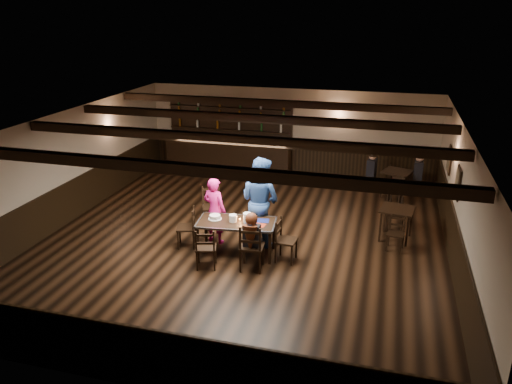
% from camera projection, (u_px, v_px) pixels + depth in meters
% --- Properties ---
extents(ground, '(10.00, 10.00, 0.00)m').
position_uv_depth(ground, '(244.00, 238.00, 11.49)').
color(ground, black).
rests_on(ground, ground).
extents(room_shell, '(9.02, 10.02, 2.71)m').
position_uv_depth(room_shell, '(245.00, 166.00, 10.91)').
color(room_shell, beige).
rests_on(room_shell, ground).
extents(dining_table, '(1.73, 1.00, 0.75)m').
position_uv_depth(dining_table, '(236.00, 225.00, 10.56)').
color(dining_table, black).
rests_on(dining_table, ground).
extents(chair_near_left, '(0.50, 0.48, 0.88)m').
position_uv_depth(chair_near_left, '(206.00, 246.00, 9.99)').
color(chair_near_left, black).
rests_on(chair_near_left, ground).
extents(chair_near_right, '(0.50, 0.48, 0.99)m').
position_uv_depth(chair_near_right, '(251.00, 245.00, 9.89)').
color(chair_near_right, black).
rests_on(chair_near_right, ground).
extents(chair_end_left, '(0.50, 0.52, 0.90)m').
position_uv_depth(chair_end_left, '(189.00, 224.00, 10.96)').
color(chair_end_left, black).
rests_on(chair_end_left, ground).
extents(chair_end_right, '(0.44, 0.46, 0.92)m').
position_uv_depth(chair_end_right, '(283.00, 237.00, 10.34)').
color(chair_end_right, black).
rests_on(chair_end_right, ground).
extents(chair_far_pushed, '(0.59, 0.58, 0.97)m').
position_uv_depth(chair_far_pushed, '(211.00, 203.00, 12.05)').
color(chair_far_pushed, black).
rests_on(chair_far_pushed, ground).
extents(woman_pink, '(0.63, 0.50, 1.53)m').
position_uv_depth(woman_pink, '(215.00, 210.00, 11.09)').
color(woman_pink, '#EC1C97').
rests_on(woman_pink, ground).
extents(man_blue, '(1.19, 1.08, 1.99)m').
position_uv_depth(man_blue, '(260.00, 200.00, 11.02)').
color(man_blue, navy).
rests_on(man_blue, ground).
extents(seated_person, '(0.33, 0.49, 0.80)m').
position_uv_depth(seated_person, '(252.00, 232.00, 9.87)').
color(seated_person, black).
rests_on(seated_person, ground).
extents(cake, '(0.29, 0.29, 0.09)m').
position_uv_depth(cake, '(215.00, 217.00, 10.65)').
color(cake, white).
rests_on(cake, dining_table).
extents(plate_stack_a, '(0.16, 0.16, 0.15)m').
position_uv_depth(plate_stack_a, '(233.00, 218.00, 10.51)').
color(plate_stack_a, white).
rests_on(plate_stack_a, dining_table).
extents(plate_stack_b, '(0.18, 0.18, 0.21)m').
position_uv_depth(plate_stack_b, '(247.00, 218.00, 10.47)').
color(plate_stack_b, white).
rests_on(plate_stack_b, dining_table).
extents(tea_light, '(0.05, 0.05, 0.06)m').
position_uv_depth(tea_light, '(240.00, 220.00, 10.57)').
color(tea_light, '#A5A8AD').
rests_on(tea_light, dining_table).
extents(salt_shaker, '(0.04, 0.04, 0.10)m').
position_uv_depth(salt_shaker, '(254.00, 222.00, 10.37)').
color(salt_shaker, silver).
rests_on(salt_shaker, dining_table).
extents(pepper_shaker, '(0.04, 0.04, 0.09)m').
position_uv_depth(pepper_shaker, '(254.00, 223.00, 10.35)').
color(pepper_shaker, '#A5A8AD').
rests_on(pepper_shaker, dining_table).
extents(drink_glass, '(0.07, 0.07, 0.11)m').
position_uv_depth(drink_glass, '(249.00, 218.00, 10.56)').
color(drink_glass, silver).
rests_on(drink_glass, dining_table).
extents(menu_red, '(0.32, 0.23, 0.00)m').
position_uv_depth(menu_red, '(258.00, 225.00, 10.37)').
color(menu_red, maroon).
rests_on(menu_red, dining_table).
extents(menu_blue, '(0.37, 0.29, 0.00)m').
position_uv_depth(menu_blue, '(261.00, 221.00, 10.58)').
color(menu_blue, '#101854').
rests_on(menu_blue, dining_table).
extents(bar_counter, '(4.23, 0.70, 2.20)m').
position_uv_depth(bar_counter, '(229.00, 149.00, 15.98)').
color(bar_counter, black).
rests_on(bar_counter, ground).
extents(back_table_a, '(0.81, 0.81, 0.75)m').
position_uv_depth(back_table_a, '(397.00, 213.00, 11.26)').
color(back_table_a, black).
rests_on(back_table_a, ground).
extents(back_table_b, '(0.93, 0.93, 0.75)m').
position_uv_depth(back_table_b, '(397.00, 175.00, 13.83)').
color(back_table_b, black).
rests_on(back_table_b, ground).
extents(bg_patron_left, '(0.29, 0.41, 0.77)m').
position_uv_depth(bg_patron_left, '(372.00, 165.00, 14.00)').
color(bg_patron_left, black).
rests_on(bg_patron_left, ground).
extents(bg_patron_right, '(0.26, 0.40, 0.80)m').
position_uv_depth(bg_patron_right, '(419.00, 167.00, 13.75)').
color(bg_patron_right, black).
rests_on(bg_patron_right, ground).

